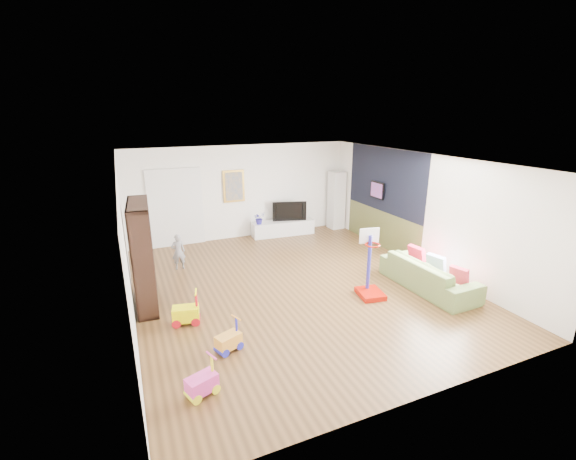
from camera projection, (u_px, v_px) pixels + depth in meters
name	position (u px, v px, depth m)	size (l,w,h in m)	color
floor	(295.00, 286.00, 8.31)	(6.50, 7.50, 0.00)	brown
ceiling	(296.00, 160.00, 7.50)	(6.50, 7.50, 0.00)	white
wall_back	(242.00, 192.00, 11.19)	(6.50, 0.00, 2.70)	white
wall_front	(426.00, 308.00, 4.62)	(6.50, 0.00, 2.70)	silver
wall_left	(126.00, 248.00, 6.67)	(0.00, 7.50, 2.70)	silver
wall_right	(420.00, 210.00, 9.15)	(0.00, 7.50, 2.70)	silver
navy_accent	(384.00, 180.00, 10.22)	(0.01, 3.20, 1.70)	black
olive_wainscot	(381.00, 229.00, 10.62)	(0.01, 3.20, 1.00)	brown
doorway	(176.00, 209.00, 10.52)	(1.45, 0.06, 2.10)	white
painting_back	(234.00, 186.00, 11.00)	(0.62, 0.06, 0.92)	gold
artwork_right	(377.00, 190.00, 10.46)	(0.04, 0.56, 0.46)	#7F3F8C
media_console	(283.00, 228.00, 11.66)	(1.88, 0.47, 0.44)	silver
tall_cabinet	(336.00, 200.00, 12.16)	(0.42, 0.42, 1.81)	silver
bookshelf	(143.00, 255.00, 7.24)	(0.36, 1.39, 2.03)	black
sofa	(428.00, 274.00, 8.11)	(2.18, 0.85, 0.64)	olive
basketball_hoop	(372.00, 264.00, 7.65)	(0.48, 0.58, 1.39)	#AD1105
ride_on_yellow	(185.00, 308.00, 6.75)	(0.46, 0.28, 0.61)	#FDFE00
ride_on_orange	(228.00, 336.00, 5.99)	(0.39, 0.24, 0.53)	gold
ride_on_pink	(201.00, 378.00, 5.05)	(0.40, 0.25, 0.53)	#EA3CAA
child	(178.00, 252.00, 9.07)	(0.32, 0.21, 0.87)	gray
tv	(289.00, 210.00, 11.62)	(1.02, 0.13, 0.59)	black
vase_plant	(259.00, 218.00, 11.23)	(0.32, 0.28, 0.36)	#292191
pillow_left	(459.00, 276.00, 7.60)	(0.10, 0.36, 0.36)	#D02C43
pillow_center	(436.00, 264.00, 8.17)	(0.11, 0.41, 0.41)	white
pillow_right	(417.00, 255.00, 8.68)	(0.11, 0.41, 0.41)	red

